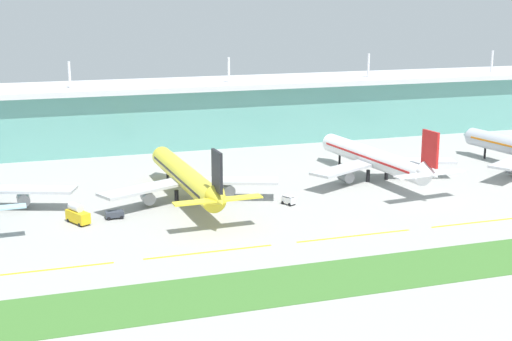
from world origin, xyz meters
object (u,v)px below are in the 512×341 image
airliner_far_middle (375,158)px  baggage_cart (288,200)px  pushback_tug (115,214)px  airliner_near_middle (187,177)px  fuel_truck (77,214)px

airliner_far_middle → baggage_cart: 38.07m
pushback_tug → baggage_cart: bearing=-2.5°
airliner_near_middle → fuel_truck: size_ratio=8.33×
pushback_tug → airliner_far_middle: bearing=10.9°
airliner_far_middle → airliner_near_middle: bearing=-174.9°
airliner_near_middle → baggage_cart: size_ratio=15.74×
baggage_cart → pushback_tug: 44.71m
airliner_far_middle → baggage_cart: size_ratio=14.98×
pushback_tug → fuel_truck: 9.01m
fuel_truck → airliner_near_middle: bearing=20.5°
airliner_far_middle → baggage_cart: airliner_far_middle is taller
airliner_near_middle → airliner_far_middle: same height
airliner_near_middle → fuel_truck: airliner_near_middle is taller
baggage_cart → pushback_tug: baggage_cart is taller
pushback_tug → fuel_truck: fuel_truck is taller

